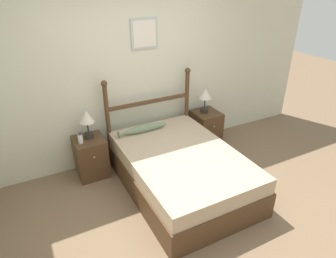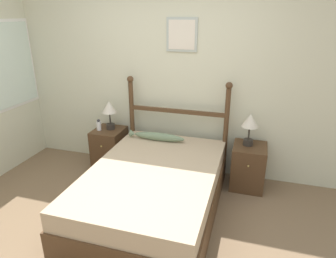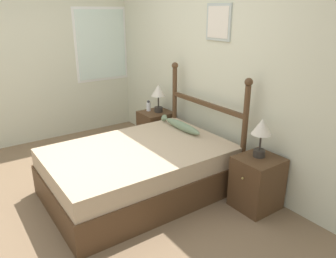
# 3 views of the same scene
# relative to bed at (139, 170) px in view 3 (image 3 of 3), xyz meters

# --- Properties ---
(ground_plane) EXTENTS (16.00, 16.00, 0.00)m
(ground_plane) POSITION_rel_bed_xyz_m (-0.18, -0.60, -0.27)
(ground_plane) COLOR #7A6047
(wall_back) EXTENTS (6.40, 0.08, 2.55)m
(wall_back) POSITION_rel_bed_xyz_m (-0.18, 1.13, 1.01)
(wall_back) COLOR beige
(wall_back) RESTS_ON ground_plane
(wall_left) EXTENTS (0.08, 6.40, 2.55)m
(wall_left) POSITION_rel_bed_xyz_m (-2.31, -0.57, 1.01)
(wall_left) COLOR beige
(wall_left) RESTS_ON ground_plane
(bed) EXTENTS (1.35, 1.99, 0.54)m
(bed) POSITION_rel_bed_xyz_m (0.00, 0.00, 0.00)
(bed) COLOR #4C331E
(bed) RESTS_ON ground_plane
(headboard) EXTENTS (1.38, 0.09, 1.32)m
(headboard) POSITION_rel_bed_xyz_m (-0.00, 0.96, 0.47)
(headboard) COLOR #4C331E
(headboard) RESTS_ON ground_plane
(nightstand_left) EXTENTS (0.41, 0.46, 0.56)m
(nightstand_left) POSITION_rel_bed_xyz_m (-0.97, 0.86, 0.01)
(nightstand_left) COLOR #4C331E
(nightstand_left) RESTS_ON ground_plane
(nightstand_right) EXTENTS (0.41, 0.46, 0.56)m
(nightstand_right) POSITION_rel_bed_xyz_m (0.97, 0.86, 0.01)
(nightstand_right) COLOR #4C331E
(nightstand_right) RESTS_ON ground_plane
(table_lamp_left) EXTENTS (0.20, 0.20, 0.40)m
(table_lamp_left) POSITION_rel_bed_xyz_m (-0.95, 0.89, 0.58)
(table_lamp_left) COLOR #2D2823
(table_lamp_left) RESTS_ON nightstand_left
(table_lamp_right) EXTENTS (0.20, 0.20, 0.40)m
(table_lamp_right) POSITION_rel_bed_xyz_m (0.93, 0.88, 0.58)
(table_lamp_right) COLOR #2D2823
(table_lamp_right) RESTS_ON nightstand_right
(bottle) EXTENTS (0.06, 0.06, 0.16)m
(bottle) POSITION_rel_bed_xyz_m (-1.08, 0.80, 0.37)
(bottle) COLOR white
(bottle) RESTS_ON nightstand_left
(fish_pillow) EXTENTS (0.74, 0.10, 0.11)m
(fish_pillow) POSITION_rel_bed_xyz_m (-0.21, 0.74, 0.33)
(fish_pillow) COLOR gray
(fish_pillow) RESTS_ON bed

